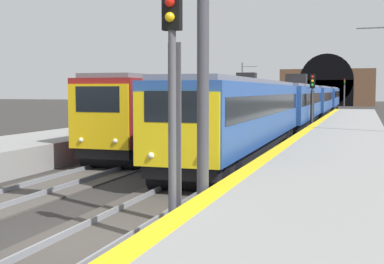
{
  "coord_description": "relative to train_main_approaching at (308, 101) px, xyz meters",
  "views": [
    {
      "loc": [
        -9.73,
        -5.56,
        3.33
      ],
      "look_at": [
        8.15,
        0.38,
        1.83
      ],
      "focal_mm": 48.61,
      "sensor_mm": 36.0,
      "label": 1
    }
  ],
  "objects": [
    {
      "name": "train_adjacent_platform",
      "position": [
        -8.56,
        4.66,
        0.09
      ],
      "size": [
        56.11,
        3.04,
        4.95
      ],
      "rotation": [
        0.0,
        0.0,
        3.16
      ],
      "color": "maroon",
      "rests_on": "ground_plane"
    },
    {
      "name": "railway_signal_mid",
      "position": [
        -15.1,
        -1.82,
        0.57
      ],
      "size": [
        0.39,
        0.38,
        4.56
      ],
      "rotation": [
        0.0,
        0.0,
        3.14
      ],
      "color": "#38383D",
      "rests_on": "ground_plane"
    },
    {
      "name": "platform_right_edge_strip",
      "position": [
        -45.43,
        -2.47,
        -1.12
      ],
      "size": [
        112.0,
        0.5,
        0.01
      ],
      "primitive_type": "cube",
      "color": "yellow",
      "rests_on": "platform_right"
    },
    {
      "name": "railway_signal_near",
      "position": [
        -45.14,
        -1.82,
        0.88
      ],
      "size": [
        0.39,
        0.38,
        5.3
      ],
      "rotation": [
        0.0,
        0.0,
        3.14
      ],
      "color": "#4C4C54",
      "rests_on": "ground_plane"
    },
    {
      "name": "train_main_approaching",
      "position": [
        0.0,
        0.0,
        0.0
      ],
      "size": [
        80.8,
        3.16,
        4.75
      ],
      "rotation": [
        0.0,
        0.0,
        3.15
      ],
      "color": "#264C99",
      "rests_on": "ground_plane"
    },
    {
      "name": "catenary_mast_far",
      "position": [
        20.9,
        11.76,
        1.64
      ],
      "size": [
        0.22,
        2.33,
        7.48
      ],
      "color": "#595B60",
      "rests_on": "ground_plane"
    },
    {
      "name": "platform_right",
      "position": [
        -45.43,
        -4.48,
        -1.68
      ],
      "size": [
        112.0,
        4.53,
        1.09
      ],
      "primitive_type": "cube",
      "color": "gray",
      "rests_on": "ground_plane"
    },
    {
      "name": "ground_plane",
      "position": [
        -45.43,
        0.0,
        -2.22
      ],
      "size": [
        320.0,
        320.0,
        0.0
      ],
      "primitive_type": "plane",
      "color": "#302D2B"
    },
    {
      "name": "railway_signal_far",
      "position": [
        49.64,
        -1.82,
        1.16
      ],
      "size": [
        0.39,
        0.38,
        5.62
      ],
      "rotation": [
        0.0,
        0.0,
        3.14
      ],
      "color": "#4C4C54",
      "rests_on": "ground_plane"
    },
    {
      "name": "track_main_line",
      "position": [
        -45.43,
        0.0,
        -2.18
      ],
      "size": [
        160.0,
        2.89,
        0.21
      ],
      "color": "#423D38",
      "rests_on": "ground_plane"
    },
    {
      "name": "tunnel_portal",
      "position": [
        61.8,
        2.33,
        1.82
      ],
      "size": [
        2.96,
        20.15,
        11.28
      ],
      "color": "brown",
      "rests_on": "ground_plane"
    }
  ]
}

